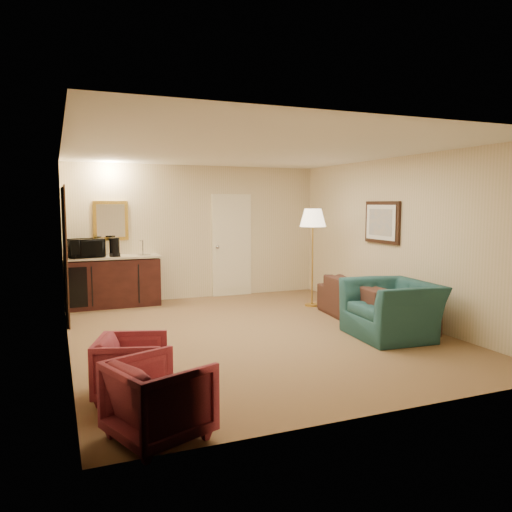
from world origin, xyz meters
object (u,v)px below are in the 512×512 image
(coffee_table, at_px, (378,315))
(sofa, at_px, (372,294))
(teal_armchair, at_px, (392,300))
(coffee_maker, at_px, (114,247))
(wetbar_cabinet, at_px, (114,281))
(microwave, at_px, (85,246))
(floor_lamp, at_px, (312,257))
(rose_chair_far, at_px, (159,395))
(rose_chair_near, at_px, (132,363))
(waste_bin, at_px, (151,296))

(coffee_table, bearing_deg, sofa, 67.15)
(teal_armchair, relative_size, coffee_table, 1.63)
(sofa, bearing_deg, coffee_maker, 59.05)
(wetbar_cabinet, xyz_separation_m, coffee_maker, (0.01, -0.11, 0.63))
(wetbar_cabinet, bearing_deg, teal_armchair, -47.10)
(teal_armchair, bearing_deg, microwave, -128.49)
(floor_lamp, bearing_deg, teal_armchair, -89.65)
(teal_armchair, distance_m, floor_lamp, 2.33)
(rose_chair_far, xyz_separation_m, floor_lamp, (3.60, 4.13, 0.53))
(teal_armchair, relative_size, rose_chair_far, 1.69)
(rose_chair_near, bearing_deg, teal_armchair, -59.23)
(wetbar_cabinet, xyz_separation_m, floor_lamp, (3.35, -1.32, 0.43))
(sofa, relative_size, floor_lamp, 1.29)
(teal_armchair, bearing_deg, coffee_maker, -132.14)
(coffee_maker, bearing_deg, waste_bin, 10.94)
(coffee_table, xyz_separation_m, waste_bin, (-2.80, 3.11, -0.07))
(coffee_table, xyz_separation_m, floor_lamp, (-0.10, 1.86, 0.68))
(coffee_table, relative_size, coffee_maker, 2.19)
(waste_bin, distance_m, microwave, 1.49)
(sofa, distance_m, coffee_table, 0.45)
(wetbar_cabinet, xyz_separation_m, waste_bin, (0.65, -0.07, -0.32))
(coffee_table, height_order, coffee_maker, coffee_maker)
(sofa, height_order, rose_chair_near, sofa)
(wetbar_cabinet, xyz_separation_m, rose_chair_near, (-0.33, -4.48, -0.13))
(rose_chair_near, relative_size, coffee_table, 0.89)
(rose_chair_far, distance_m, microwave, 5.43)
(sofa, xyz_separation_m, rose_chair_far, (-3.85, -2.62, -0.09))
(sofa, bearing_deg, rose_chair_far, 130.46)
(wetbar_cabinet, bearing_deg, coffee_table, -42.67)
(sofa, bearing_deg, floor_lamp, 15.63)
(sofa, distance_m, rose_chair_near, 4.26)
(wetbar_cabinet, xyz_separation_m, rose_chair_far, (-0.25, -5.45, -0.10))
(wetbar_cabinet, relative_size, waste_bin, 5.67)
(wetbar_cabinet, bearing_deg, rose_chair_far, -92.63)
(microwave, bearing_deg, rose_chair_near, -101.73)
(wetbar_cabinet, bearing_deg, microwave, -171.20)
(teal_armchair, bearing_deg, waste_bin, -138.39)
(teal_armchair, xyz_separation_m, rose_chair_far, (-3.61, -1.83, -0.17))
(wetbar_cabinet, relative_size, rose_chair_near, 2.50)
(wetbar_cabinet, bearing_deg, floor_lamp, -21.51)
(rose_chair_far, xyz_separation_m, coffee_maker, (0.26, 5.34, 0.73))
(teal_armchair, relative_size, rose_chair_near, 1.83)
(rose_chair_near, bearing_deg, rose_chair_far, -157.83)
(sofa, xyz_separation_m, coffee_maker, (-3.59, 2.72, 0.64))
(wetbar_cabinet, bearing_deg, waste_bin, -6.15)
(rose_chair_far, bearing_deg, waste_bin, -30.68)
(sofa, relative_size, microwave, 3.87)
(wetbar_cabinet, bearing_deg, coffee_maker, -82.32)
(sofa, relative_size, rose_chair_near, 3.50)
(rose_chair_near, relative_size, waste_bin, 2.26)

